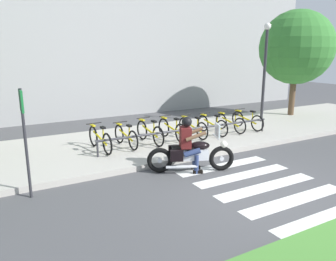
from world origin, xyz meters
The scene contains 22 objects.
ground_plane centered at (0.00, 0.00, 0.00)m, with size 48.00×48.00×0.00m, color #4C4C4F.
sidewalk centered at (0.00, 4.54, 0.07)m, with size 24.00×4.40×0.15m, color #B7B2A8.
crosswalk_stripe_0 centered at (0.37, -1.60, 0.00)m, with size 2.80×0.40×0.01m, color white.
crosswalk_stripe_1 centered at (0.37, -0.80, 0.00)m, with size 2.80×0.40×0.01m, color white.
crosswalk_stripe_2 centered at (0.37, 0.00, 0.00)m, with size 2.80×0.40×0.01m, color white.
crosswalk_stripe_3 centered at (0.37, 0.80, 0.00)m, with size 2.80×0.40×0.01m, color white.
crosswalk_stripe_4 centered at (0.37, 1.60, 0.00)m, with size 2.80×0.40×0.01m, color white.
motorcycle centered at (-0.61, 1.68, 0.46)m, with size 2.12×1.05×1.25m.
rider centered at (-0.68, 1.71, 0.83)m, with size 0.75×0.69×1.45m.
bicycle_0 centered at (-2.24, 4.13, 0.50)m, with size 0.48×1.70×0.78m.
bicycle_1 centered at (-1.42, 4.13, 0.49)m, with size 0.48×1.56×0.74m.
bicycle_2 centered at (-0.60, 4.13, 0.51)m, with size 0.48×1.67×0.79m.
bicycle_3 centered at (0.22, 4.13, 0.51)m, with size 0.48×1.66×0.78m.
bicycle_4 centered at (1.04, 4.13, 0.49)m, with size 0.48×1.60×0.74m.
bicycle_5 centered at (1.87, 4.13, 0.49)m, with size 0.48×1.61×0.73m.
bicycle_6 centered at (2.69, 4.13, 0.48)m, with size 0.48×1.56×0.72m.
bicycle_7 centered at (3.51, 4.13, 0.49)m, with size 0.48×1.59×0.74m.
bike_rack centered at (0.63, 3.58, 0.58)m, with size 6.35×0.07×0.49m.
street_lamp centered at (5.05, 4.94, 2.52)m, with size 0.28×0.28×4.14m.
street_sign centered at (-4.44, 2.04, 1.60)m, with size 0.06×0.44×2.32m.
tree_near_rack centered at (7.30, 5.34, 3.19)m, with size 3.27×3.27×4.84m.
building_backdrop centered at (0.00, 10.24, 4.50)m, with size 24.00×1.20×9.00m, color #A2A2A2.
Camera 1 is at (-5.02, -5.02, 3.03)m, focal length 34.98 mm.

